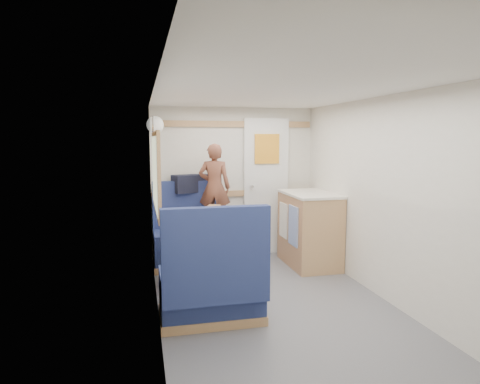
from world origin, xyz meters
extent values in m
plane|color=#515156|center=(0.00, 0.00, 0.00)|extent=(4.50, 4.50, 0.00)
plane|color=silver|center=(0.00, 0.00, 2.00)|extent=(4.50, 4.50, 0.00)
cube|color=silver|center=(0.00, 2.25, 1.00)|extent=(2.20, 0.02, 2.00)
cube|color=silver|center=(-1.10, 0.00, 1.00)|extent=(0.02, 4.50, 2.00)
cube|color=silver|center=(1.10, 0.00, 1.00)|extent=(0.02, 4.50, 2.00)
cube|color=#A06E48|center=(0.00, 2.23, 0.85)|extent=(2.15, 0.02, 0.08)
cube|color=#A06E48|center=(0.00, 2.23, 1.78)|extent=(2.15, 0.02, 0.08)
cube|color=#A9AF94|center=(-1.08, 1.00, 1.25)|extent=(0.04, 1.30, 0.72)
cube|color=white|center=(0.45, 2.22, 0.93)|extent=(0.62, 0.04, 1.86)
cube|color=#FB9E29|center=(0.45, 2.19, 1.45)|extent=(0.34, 0.03, 0.40)
cylinder|color=silver|center=(0.23, 2.17, 0.95)|extent=(0.04, 0.10, 0.04)
cube|color=white|center=(-0.65, 1.00, 0.70)|extent=(0.62, 0.92, 0.04)
cylinder|color=silver|center=(-0.65, 1.00, 0.35)|extent=(0.08, 0.08, 0.66)
cylinder|color=silver|center=(-0.65, 1.00, 0.01)|extent=(0.36, 0.36, 0.03)
cube|color=navy|center=(-0.65, 1.80, 0.23)|extent=(0.88, 0.50, 0.45)
cube|color=navy|center=(-0.65, 2.08, 0.65)|extent=(0.88, 0.10, 0.80)
cube|color=#A06E48|center=(-0.65, 1.80, 0.04)|extent=(0.90, 0.52, 0.08)
cube|color=navy|center=(-0.65, 0.20, 0.23)|extent=(0.88, 0.50, 0.45)
cube|color=navy|center=(-0.65, -0.08, 0.65)|extent=(0.88, 0.10, 0.80)
cube|color=#A06E48|center=(-0.65, 0.20, 0.04)|extent=(0.90, 0.52, 0.08)
cube|color=#A06E48|center=(-0.65, 2.12, 0.88)|extent=(0.90, 0.14, 0.04)
sphere|color=white|center=(-1.04, 1.85, 1.75)|extent=(0.20, 0.20, 0.20)
cube|color=#A06E48|center=(0.82, 1.55, 0.45)|extent=(0.54, 0.90, 0.90)
cube|color=silver|center=(0.82, 1.55, 0.91)|extent=(0.56, 0.92, 0.03)
cube|color=#5972B2|center=(0.54, 1.37, 0.55)|extent=(0.01, 0.30, 0.48)
cube|color=silver|center=(0.54, 1.73, 0.55)|extent=(0.01, 0.28, 0.44)
imported|color=brown|center=(-0.34, 1.81, 0.99)|extent=(0.45, 0.37, 1.08)
cube|color=black|center=(-0.59, 2.12, 1.01)|extent=(0.51, 0.36, 0.22)
cube|color=white|center=(-0.45, 0.63, 0.73)|extent=(0.29, 0.35, 0.02)
sphere|color=orange|center=(-0.56, 0.97, 0.78)|extent=(0.08, 0.08, 0.08)
cube|color=#DCC77F|center=(-0.52, 0.86, 0.76)|extent=(0.11, 0.08, 0.04)
cylinder|color=white|center=(-0.69, 0.90, 0.72)|extent=(0.06, 0.06, 0.01)
cylinder|color=white|center=(-0.69, 0.90, 0.78)|extent=(0.01, 0.01, 0.10)
sphere|color=#43070C|center=(-0.69, 0.90, 0.85)|extent=(0.08, 0.08, 0.08)
cylinder|color=white|center=(-0.76, 0.62, 0.77)|extent=(0.07, 0.07, 0.11)
cylinder|color=white|center=(-0.70, 1.21, 0.77)|extent=(0.07, 0.07, 0.11)
cylinder|color=white|center=(-0.53, 1.05, 0.78)|extent=(0.07, 0.07, 0.12)
cylinder|color=brown|center=(-0.49, 0.95, 0.77)|extent=(0.06, 0.06, 0.10)
cylinder|color=black|center=(-0.59, 1.00, 0.77)|extent=(0.04, 0.04, 0.10)
cylinder|color=white|center=(-0.70, 1.06, 0.76)|extent=(0.03, 0.03, 0.09)
cube|color=olive|center=(-0.43, 1.38, 0.77)|extent=(0.21, 0.28, 0.11)
camera|label=1|loc=(-1.22, -3.38, 1.59)|focal=32.00mm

